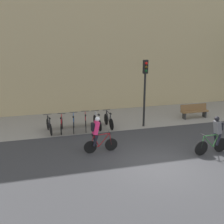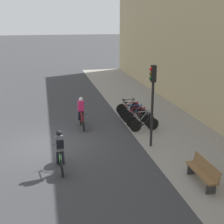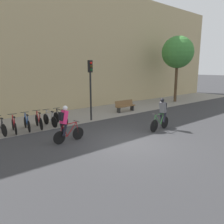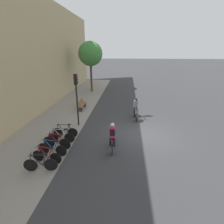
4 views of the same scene
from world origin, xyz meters
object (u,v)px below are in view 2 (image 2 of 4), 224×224
at_px(parked_bike_3, 137,116).
at_px(parked_bike_0, 128,107).
at_px(bench, 203,172).
at_px(cyclist_pink, 81,111).
at_px(parked_bike_4, 141,120).
at_px(parked_bike_5, 144,124).
at_px(parked_bike_1, 131,110).
at_px(traffic_light_pole, 153,92).
at_px(parked_bike_2, 134,113).
at_px(cyclist_grey, 60,151).

bearing_deg(parked_bike_3, parked_bike_0, 179.99).
xyz_separation_m(parked_bike_0, bench, (9.22, 0.36, 0.08)).
distance_m(cyclist_pink, bench, 8.07).
relative_size(parked_bike_4, parked_bike_5, 1.01).
bearing_deg(parked_bike_0, parked_bike_4, -0.02).
bearing_deg(parked_bike_1, parked_bike_3, 0.04).
height_order(cyclist_pink, traffic_light_pole, traffic_light_pole).
bearing_deg(cyclist_pink, parked_bike_3, 89.65).
bearing_deg(parked_bike_1, parked_bike_4, 0.01).
height_order(parked_bike_1, parked_bike_2, parked_bike_2).
height_order(parked_bike_0, parked_bike_5, parked_bike_5).
relative_size(parked_bike_2, parked_bike_4, 1.01).
bearing_deg(parked_bike_5, parked_bike_0, 180.00).
relative_size(cyclist_grey, parked_bike_1, 1.11).
bearing_deg(cyclist_grey, parked_bike_5, 128.84).
bearing_deg(parked_bike_4, traffic_light_pole, -7.27).
xyz_separation_m(cyclist_pink, cyclist_grey, (5.20, -1.48, -0.00)).
xyz_separation_m(parked_bike_1, parked_bike_3, (1.36, 0.00, 0.02)).
bearing_deg(parked_bike_2, cyclist_grey, -38.95).
bearing_deg(parked_bike_3, parked_bike_2, -179.90).
relative_size(cyclist_pink, parked_bike_5, 1.05).
xyz_separation_m(cyclist_pink, bench, (7.20, 3.62, -0.47)).
distance_m(parked_bike_1, bench, 8.55).
relative_size(parked_bike_1, parked_bike_5, 0.97).
relative_size(cyclist_pink, parked_bike_3, 1.02).
height_order(cyclist_pink, parked_bike_5, cyclist_pink).
height_order(parked_bike_0, traffic_light_pole, traffic_light_pole).
height_order(parked_bike_4, parked_bike_5, parked_bike_5).
distance_m(cyclist_pink, cyclist_grey, 5.41).
distance_m(parked_bike_4, bench, 6.51).
distance_m(parked_bike_3, parked_bike_5, 1.36).
bearing_deg(parked_bike_0, cyclist_pink, -58.19).
bearing_deg(parked_bike_0, parked_bike_2, -0.06).
distance_m(parked_bike_2, parked_bike_5, 2.05).
bearing_deg(cyclist_pink, parked_bike_4, 77.82).
bearing_deg(bench, parked_bike_3, -177.12).
height_order(parked_bike_3, parked_bike_4, parked_bike_3).
height_order(parked_bike_5, bench, parked_bike_5).
bearing_deg(parked_bike_3, cyclist_pink, -90.35).
relative_size(parked_bike_2, traffic_light_pole, 0.44).
bearing_deg(cyclist_pink, parked_bike_0, 121.81).
bearing_deg(parked_bike_3, traffic_light_pole, -5.84).
relative_size(parked_bike_0, parked_bike_5, 0.96).
relative_size(parked_bike_2, bench, 0.92).
distance_m(cyclist_grey, parked_bike_1, 8.10).
distance_m(cyclist_grey, bench, 5.50).
distance_m(cyclist_grey, parked_bike_2, 7.56).
relative_size(parked_bike_0, parked_bike_2, 0.94).
height_order(cyclist_grey, parked_bike_0, cyclist_grey).
bearing_deg(parked_bike_3, parked_bike_4, -0.05).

